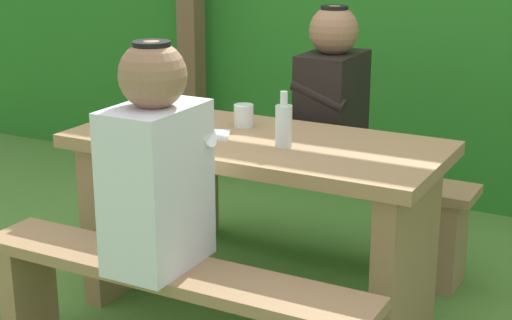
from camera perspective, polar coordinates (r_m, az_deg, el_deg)
name	(u,v)px	position (r m, az deg, el deg)	size (l,w,h in m)	color
ground_plane	(256,311)	(3.24, 0.00, -10.71)	(12.00, 12.00, 0.00)	#508234
hedge_backdrop	(423,0)	(4.79, 11.79, 11.10)	(6.40, 0.98, 2.10)	#277522
pergola_post_left	(190,2)	(4.70, -4.70, 11.17)	(0.12, 0.12, 2.08)	brown
picnic_table	(256,195)	(3.04, 0.00, -2.53)	(1.40, 0.64, 0.72)	#9E7A51
bench_near	(170,300)	(2.65, -6.11, -9.89)	(1.40, 0.24, 0.43)	#9E7A51
bench_far	(318,194)	(3.61, 4.42, -2.44)	(1.40, 0.24, 0.43)	#9E7A51
person_white_shirt	(157,165)	(2.50, -7.09, -0.35)	(0.25, 0.35, 0.72)	silver
person_black_coat	(332,97)	(3.46, 5.41, 4.51)	(0.25, 0.35, 0.72)	black
drinking_glass	(244,116)	(3.13, -0.88, 3.19)	(0.08, 0.08, 0.09)	silver
bottle_left	(284,124)	(2.84, 1.99, 2.55)	(0.06, 0.06, 0.20)	silver
cell_phone	(220,135)	(3.00, -2.58, 1.78)	(0.07, 0.14, 0.01)	silver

